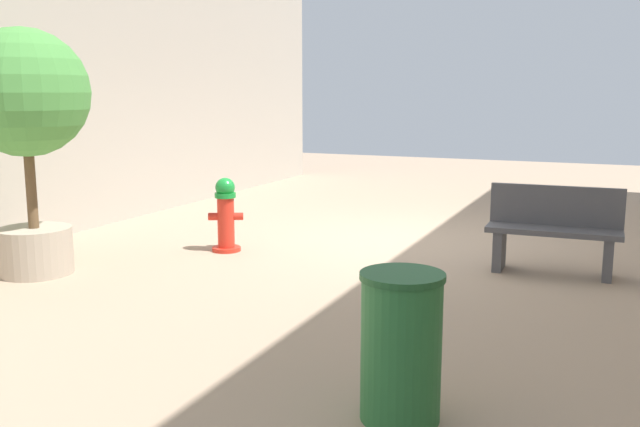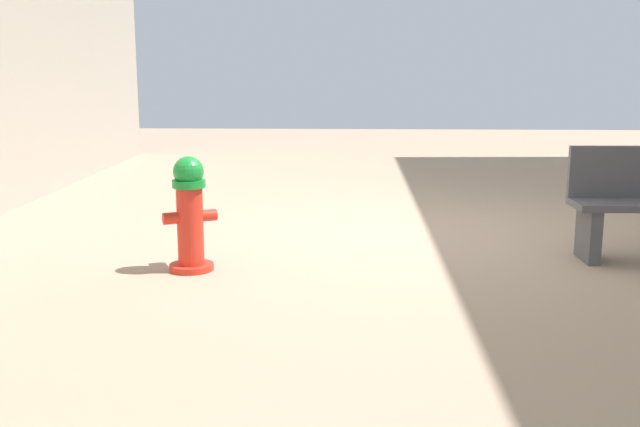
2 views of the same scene
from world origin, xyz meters
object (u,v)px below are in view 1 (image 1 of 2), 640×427
object	(u,v)px
fire_hydrant	(226,214)
planter_tree	(26,111)
bench_near	(554,230)
trash_bin	(401,346)

from	to	relation	value
fire_hydrant	planter_tree	bearing A→B (deg)	53.31
fire_hydrant	planter_tree	xyz separation A→B (m)	(1.33, 1.79, 1.30)
bench_near	planter_tree	distance (m)	5.81
fire_hydrant	bench_near	distance (m)	3.88
fire_hydrant	trash_bin	distance (m)	4.85
fire_hydrant	trash_bin	world-z (taller)	fire_hydrant
planter_tree	trash_bin	world-z (taller)	planter_tree
bench_near	trash_bin	xyz separation A→B (m)	(0.50, 4.03, -0.02)
planter_tree	trash_bin	size ratio (longest dim) A/B	2.87
fire_hydrant	planter_tree	size ratio (longest dim) A/B	0.35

